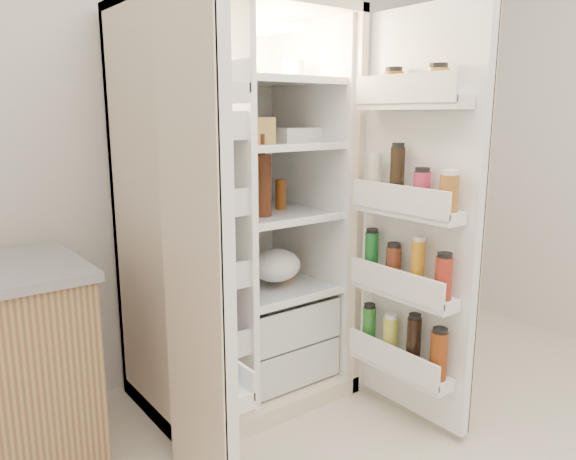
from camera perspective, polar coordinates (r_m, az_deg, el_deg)
wall_back at (r=2.80m, az=-10.51°, el=12.10°), size 4.00×0.02×2.70m
refrigerator at (r=2.59m, az=-5.49°, el=-1.26°), size 0.93×0.70×1.80m
freezer_door at (r=1.80m, az=-9.44°, el=-2.49°), size 0.15×0.40×1.72m
fridge_door at (r=2.35m, az=13.32°, el=0.33°), size 0.17×0.58×1.72m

